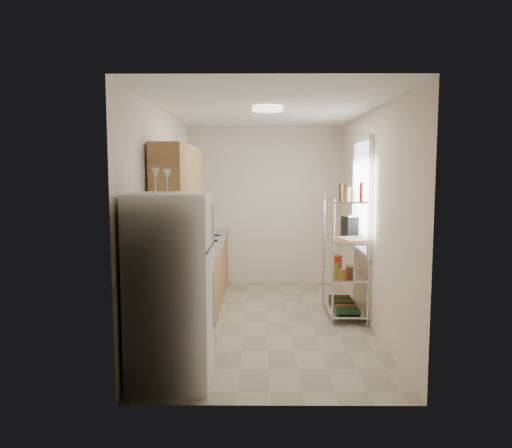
{
  "coord_description": "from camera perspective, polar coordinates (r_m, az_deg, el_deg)",
  "views": [
    {
      "loc": [
        -0.1,
        -6.02,
        1.88
      ],
      "look_at": [
        -0.13,
        0.25,
        1.2
      ],
      "focal_mm": 35.0,
      "sensor_mm": 36.0,
      "label": 1
    }
  ],
  "objects": [
    {
      "name": "ceiling_dome",
      "position": [
        5.77,
        1.34,
        13.02
      ],
      "size": [
        0.34,
        0.34,
        0.05
      ],
      "primitive_type": "cylinder",
      "color": "white",
      "rests_on": "room"
    },
    {
      "name": "wine_glass_a",
      "position": [
        4.45,
        -10.12,
        4.89
      ],
      "size": [
        0.07,
        0.07,
        0.21
      ],
      "primitive_type": null,
      "color": "silver",
      "rests_on": "refrigerator"
    },
    {
      "name": "frying_pan_small",
      "position": [
        7.41,
        -6.42,
        -1.3
      ],
      "size": [
        0.25,
        0.25,
        0.05
      ],
      "primitive_type": "cylinder",
      "rotation": [
        0.0,
        0.0,
        0.02
      ],
      "color": "black",
      "rests_on": "counter_run"
    },
    {
      "name": "frying_pan_large",
      "position": [
        6.92,
        -6.8,
        -1.85
      ],
      "size": [
        0.3,
        0.3,
        0.04
      ],
      "primitive_type": "cylinder",
      "rotation": [
        0.0,
        0.0,
        -0.17
      ],
      "color": "black",
      "rests_on": "counter_run"
    },
    {
      "name": "storage_bag",
      "position": [
        6.82,
        9.32,
        -4.34
      ],
      "size": [
        0.13,
        0.17,
        0.18
      ],
      "primitive_type": "cube",
      "rotation": [
        0.0,
        0.0,
        -0.17
      ],
      "color": "#B62B16",
      "rests_on": "bakers_rack"
    },
    {
      "name": "counter_run",
      "position": [
        6.67,
        -6.78,
        -6.25
      ],
      "size": [
        0.63,
        3.51,
        0.9
      ],
      "color": "#A78147",
      "rests_on": "ground"
    },
    {
      "name": "refrigerator",
      "position": [
        4.48,
        -9.68,
        -7.33
      ],
      "size": [
        0.69,
        0.69,
        1.69
      ],
      "primitive_type": "cube",
      "color": "white",
      "rests_on": "ground"
    },
    {
      "name": "window",
      "position": [
        6.52,
        12.06,
        3.11
      ],
      "size": [
        0.06,
        1.0,
        1.46
      ],
      "primitive_type": "cube",
      "color": "white",
      "rests_on": "room"
    },
    {
      "name": "range_hood",
      "position": [
        7.0,
        -7.07,
        2.09
      ],
      "size": [
        0.5,
        0.6,
        0.12
      ],
      "primitive_type": "cube",
      "color": "#B7BABC",
      "rests_on": "room"
    },
    {
      "name": "wine_glass_b",
      "position": [
        4.38,
        -11.43,
        4.9
      ],
      "size": [
        0.08,
        0.08,
        0.22
      ],
      "primitive_type": null,
      "color": "silver",
      "rests_on": "refrigerator"
    },
    {
      "name": "rice_cooker",
      "position": [
        6.73,
        -6.44,
        -1.45
      ],
      "size": [
        0.24,
        0.24,
        0.19
      ],
      "primitive_type": "cylinder",
      "color": "silver",
      "rests_on": "counter_run"
    },
    {
      "name": "bakers_rack",
      "position": [
        6.46,
        10.16,
        -0.81
      ],
      "size": [
        0.45,
        0.9,
        1.73
      ],
      "color": "silver",
      "rests_on": "ground"
    },
    {
      "name": "upper_cabinets",
      "position": [
        6.2,
        -8.59,
        5.43
      ],
      "size": [
        0.33,
        2.2,
        0.72
      ],
      "primitive_type": "cube",
      "color": "#A78147",
      "rests_on": "room"
    },
    {
      "name": "cutting_board",
      "position": [
        6.32,
        11.1,
        -1.73
      ],
      "size": [
        0.45,
        0.51,
        0.03
      ],
      "primitive_type": "cube",
      "rotation": [
        0.0,
        0.0,
        0.32
      ],
      "color": "tan",
      "rests_on": "bakers_rack"
    },
    {
      "name": "espresso_machine",
      "position": [
        6.8,
        10.67,
        -0.13
      ],
      "size": [
        0.21,
        0.27,
        0.27
      ],
      "primitive_type": "cube",
      "rotation": [
        0.0,
        0.0,
        0.25
      ],
      "color": "black",
      "rests_on": "bakers_rack"
    },
    {
      "name": "room",
      "position": [
        6.05,
        1.26,
        0.65
      ],
      "size": [
        2.52,
        4.42,
        2.62
      ],
      "color": "#ABA18B",
      "rests_on": "ground"
    }
  ]
}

